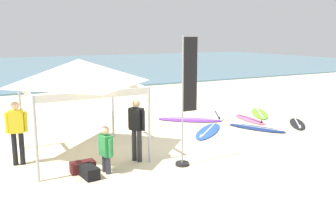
{
  "coord_description": "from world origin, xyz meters",
  "views": [
    {
      "loc": [
        -5.77,
        -9.31,
        3.41
      ],
      "look_at": [
        0.09,
        1.72,
        1.0
      ],
      "focal_mm": 39.21,
      "sensor_mm": 36.0,
      "label": 1
    }
  ],
  "objects_px": {
    "surfboard_lime": "(259,113)",
    "gear_bag_by_pole": "(89,172)",
    "canopy_tent": "(79,72)",
    "person_green": "(106,147)",
    "surfboard_purple": "(189,120)",
    "banner_flag": "(186,107)",
    "surfboard_black": "(297,124)",
    "gear_bag_near_tent": "(83,167)",
    "person_yellow": "(17,129)",
    "surfboard_blue": "(208,131)",
    "surfboard_navy": "(256,128)",
    "surfboard_pink": "(250,119)",
    "surfboard_white": "(217,116)",
    "person_black": "(137,126)"
  },
  "relations": [
    {
      "from": "surfboard_pink",
      "to": "gear_bag_near_tent",
      "type": "distance_m",
      "value": 7.87
    },
    {
      "from": "surfboard_black",
      "to": "surfboard_blue",
      "type": "bearing_deg",
      "value": 168.82
    },
    {
      "from": "canopy_tent",
      "to": "person_green",
      "type": "relative_size",
      "value": 2.5
    },
    {
      "from": "surfboard_purple",
      "to": "surfboard_navy",
      "type": "bearing_deg",
      "value": -57.25
    },
    {
      "from": "surfboard_black",
      "to": "gear_bag_near_tent",
      "type": "height_order",
      "value": "gear_bag_near_tent"
    },
    {
      "from": "surfboard_lime",
      "to": "surfboard_blue",
      "type": "xyz_separation_m",
      "value": [
        -3.66,
        -1.43,
        -0.0
      ]
    },
    {
      "from": "surfboard_blue",
      "to": "person_yellow",
      "type": "relative_size",
      "value": 1.3
    },
    {
      "from": "surfboard_black",
      "to": "gear_bag_by_pole",
      "type": "xyz_separation_m",
      "value": [
        -8.56,
        -1.45,
        0.1
      ]
    },
    {
      "from": "surfboard_black",
      "to": "person_yellow",
      "type": "height_order",
      "value": "person_yellow"
    },
    {
      "from": "surfboard_navy",
      "to": "person_yellow",
      "type": "bearing_deg",
      "value": 179.55
    },
    {
      "from": "person_yellow",
      "to": "person_green",
      "type": "xyz_separation_m",
      "value": [
        1.86,
        -1.64,
        -0.33
      ]
    },
    {
      "from": "surfboard_purple",
      "to": "surfboard_white",
      "type": "bearing_deg",
      "value": 3.38
    },
    {
      "from": "surfboard_white",
      "to": "surfboard_navy",
      "type": "bearing_deg",
      "value": -88.9
    },
    {
      "from": "surfboard_lime",
      "to": "gear_bag_by_pole",
      "type": "height_order",
      "value": "gear_bag_by_pole"
    },
    {
      "from": "canopy_tent",
      "to": "surfboard_lime",
      "type": "distance_m",
      "value": 8.79
    },
    {
      "from": "surfboard_pink",
      "to": "gear_bag_near_tent",
      "type": "relative_size",
      "value": 3.22
    },
    {
      "from": "surfboard_purple",
      "to": "gear_bag_by_pole",
      "type": "bearing_deg",
      "value": -142.83
    },
    {
      "from": "surfboard_navy",
      "to": "person_yellow",
      "type": "relative_size",
      "value": 1.28
    },
    {
      "from": "surfboard_navy",
      "to": "banner_flag",
      "type": "relative_size",
      "value": 0.64
    },
    {
      "from": "surfboard_lime",
      "to": "surfboard_white",
      "type": "xyz_separation_m",
      "value": [
        -1.9,
        0.47,
        0.0
      ]
    },
    {
      "from": "surfboard_blue",
      "to": "person_yellow",
      "type": "distance_m",
      "value": 6.4
    },
    {
      "from": "surfboard_lime",
      "to": "surfboard_pink",
      "type": "distance_m",
      "value": 1.35
    },
    {
      "from": "surfboard_purple",
      "to": "banner_flag",
      "type": "relative_size",
      "value": 0.73
    },
    {
      "from": "surfboard_pink",
      "to": "surfboard_purple",
      "type": "height_order",
      "value": "same"
    },
    {
      "from": "person_green",
      "to": "surfboard_white",
      "type": "bearing_deg",
      "value": 32.5
    },
    {
      "from": "surfboard_purple",
      "to": "surfboard_blue",
      "type": "bearing_deg",
      "value": -100.16
    },
    {
      "from": "canopy_tent",
      "to": "gear_bag_near_tent",
      "type": "bearing_deg",
      "value": -105.19
    },
    {
      "from": "person_yellow",
      "to": "surfboard_purple",
      "type": "bearing_deg",
      "value": 18.54
    },
    {
      "from": "person_yellow",
      "to": "surfboard_blue",
      "type": "bearing_deg",
      "value": 3.74
    },
    {
      "from": "surfboard_pink",
      "to": "person_green",
      "type": "xyz_separation_m",
      "value": [
        -6.96,
        -2.77,
        0.62
      ]
    },
    {
      "from": "surfboard_navy",
      "to": "person_black",
      "type": "distance_m",
      "value": 5.44
    },
    {
      "from": "surfboard_blue",
      "to": "person_yellow",
      "type": "bearing_deg",
      "value": -176.26
    },
    {
      "from": "surfboard_white",
      "to": "person_yellow",
      "type": "relative_size",
      "value": 1.1
    },
    {
      "from": "surfboard_lime",
      "to": "surfboard_blue",
      "type": "bearing_deg",
      "value": -158.7
    },
    {
      "from": "banner_flag",
      "to": "gear_bag_near_tent",
      "type": "height_order",
      "value": "banner_flag"
    },
    {
      "from": "canopy_tent",
      "to": "surfboard_navy",
      "type": "distance_m",
      "value": 6.82
    },
    {
      "from": "canopy_tent",
      "to": "surfboard_black",
      "type": "distance_m",
      "value": 8.58
    },
    {
      "from": "surfboard_lime",
      "to": "surfboard_pink",
      "type": "relative_size",
      "value": 1.17
    },
    {
      "from": "surfboard_navy",
      "to": "surfboard_purple",
      "type": "relative_size",
      "value": 0.88
    },
    {
      "from": "surfboard_lime",
      "to": "surfboard_blue",
      "type": "relative_size",
      "value": 1.02
    },
    {
      "from": "surfboard_black",
      "to": "banner_flag",
      "type": "bearing_deg",
      "value": -163.66
    },
    {
      "from": "surfboard_lime",
      "to": "surfboard_pink",
      "type": "height_order",
      "value": "same"
    },
    {
      "from": "surfboard_white",
      "to": "gear_bag_near_tent",
      "type": "distance_m",
      "value": 7.64
    },
    {
      "from": "surfboard_purple",
      "to": "person_black",
      "type": "relative_size",
      "value": 1.44
    },
    {
      "from": "person_yellow",
      "to": "banner_flag",
      "type": "height_order",
      "value": "banner_flag"
    },
    {
      "from": "surfboard_pink",
      "to": "person_black",
      "type": "bearing_deg",
      "value": -158.56
    },
    {
      "from": "surfboard_black",
      "to": "gear_bag_near_tent",
      "type": "distance_m",
      "value": 8.67
    },
    {
      "from": "surfboard_black",
      "to": "canopy_tent",
      "type": "bearing_deg",
      "value": 177.9
    },
    {
      "from": "person_yellow",
      "to": "gear_bag_near_tent",
      "type": "bearing_deg",
      "value": -44.7
    },
    {
      "from": "banner_flag",
      "to": "gear_bag_near_tent",
      "type": "bearing_deg",
      "value": 163.92
    }
  ]
}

